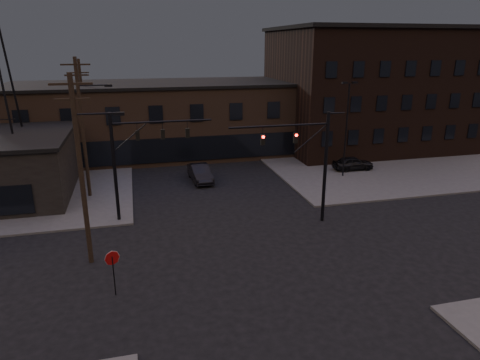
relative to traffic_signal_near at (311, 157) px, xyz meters
name	(u,v)px	position (x,y,z in m)	size (l,w,h in m)	color
ground	(254,259)	(-5.36, -4.50, -4.93)	(140.00, 140.00, 0.00)	black
sidewalk_ne	(380,152)	(16.64, 17.50, -4.86)	(30.00, 30.00, 0.15)	#474744
building_row	(190,119)	(-5.36, 23.50, -0.93)	(40.00, 12.00, 8.00)	#51392B
building_right	(368,90)	(16.64, 21.50, 2.07)	(22.00, 16.00, 14.00)	black
traffic_signal_near	(311,157)	(0.00, 0.00, 0.00)	(7.12, 0.24, 8.00)	black
traffic_signal_far	(132,154)	(-12.07, 3.50, 0.08)	(7.12, 0.24, 8.00)	black
stop_sign	(113,263)	(-13.36, -6.49, -3.09)	(0.72, 0.33, 2.48)	black
utility_pole_near	(82,167)	(-14.79, -2.50, 0.94)	(3.70, 0.28, 11.00)	black
utility_pole_mid	(83,126)	(-15.79, 9.50, 1.19)	(3.70, 0.28, 11.50)	black
utility_pole_far	(84,110)	(-16.86, 21.50, 0.85)	(2.20, 0.28, 11.00)	black
lot_light_a	(347,121)	(7.64, 9.50, 0.58)	(1.50, 0.28, 9.14)	black
lot_light_b	(375,111)	(13.64, 14.50, 0.58)	(1.50, 0.28, 9.14)	black
parked_car_lot_a	(353,163)	(9.59, 11.19, -4.08)	(1.66, 4.12, 1.40)	black
parked_car_lot_b	(328,151)	(9.40, 16.55, -4.05)	(2.06, 5.07, 1.47)	#ADACAF
car_crossing	(200,173)	(-6.05, 11.67, -4.15)	(1.65, 4.74, 1.56)	black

